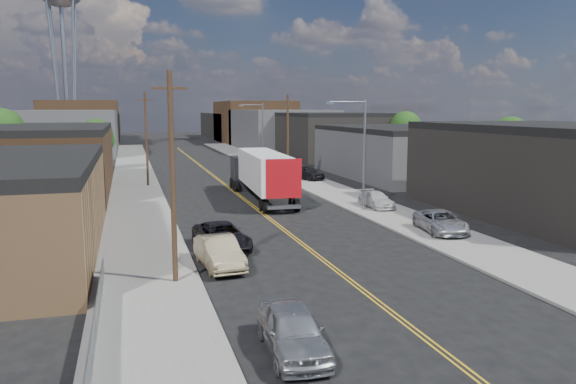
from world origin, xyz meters
TOP-DOWN VIEW (x-y plane):
  - ground at (0.00, 60.00)m, footprint 260.00×260.00m
  - centerline at (0.00, 45.00)m, footprint 0.32×120.00m
  - sidewalk_left at (-9.50, 45.00)m, footprint 5.00×140.00m
  - sidewalk_right at (9.50, 45.00)m, footprint 5.00×140.00m
  - warehouse_brown at (-18.00, 44.00)m, footprint 12.00×26.00m
  - industrial_right_a at (21.99, 20.00)m, footprint 14.00×22.00m
  - industrial_right_b at (22.00, 46.00)m, footprint 14.00×24.00m
  - industrial_right_c at (22.00, 72.00)m, footprint 14.00×22.00m
  - skyline_left_a at (-20.00, 95.00)m, footprint 16.00×30.00m
  - skyline_right_a at (20.00, 95.00)m, footprint 16.00×30.00m
  - skyline_left_b at (-20.00, 120.00)m, footprint 16.00×26.00m
  - skyline_right_b at (20.00, 120.00)m, footprint 16.00×26.00m
  - skyline_left_c at (-20.00, 140.00)m, footprint 16.00×40.00m
  - skyline_right_c at (20.00, 140.00)m, footprint 16.00×40.00m
  - streetlight_near at (7.60, 25.00)m, footprint 3.39×0.25m
  - streetlight_far at (7.60, 60.00)m, footprint 3.39×0.25m
  - utility_pole_left_near at (-8.20, 10.00)m, footprint 1.60×0.26m
  - utility_pole_left_far at (-8.20, 45.00)m, footprint 1.60×0.26m
  - utility_pole_right at (8.20, 48.00)m, footprint 1.60×0.26m
  - chainlink_fence at (-11.50, 3.50)m, footprint 0.05×16.00m
  - tree_left_mid at (-23.94, 55.00)m, footprint 5.10×5.04m
  - tree_left_far at (-13.94, 62.00)m, footprint 4.35×4.20m
  - tree_right_near at (30.06, 36.00)m, footprint 4.60×4.48m
  - tree_right_far at (30.06, 60.00)m, footprint 4.85×4.76m
  - semi_truck at (1.50, 33.90)m, footprint 3.58×16.91m
  - car_left_a at (-5.00, 1.12)m, footprint 2.16×4.85m
  - car_left_b at (-5.75, 12.20)m, footprint 2.19×5.13m
  - car_left_c at (-5.00, 16.00)m, footprint 3.12×5.84m
  - car_right_lot_a at (9.64, 16.00)m, footprint 3.13×5.44m
  - car_right_lot_b at (9.55, 25.94)m, footprint 1.89×4.47m
  - car_right_lot_c at (9.77, 45.16)m, footprint 3.40×5.06m

SIDE VIEW (x-z plane):
  - ground at x=0.00m, z-range 0.00..0.00m
  - centerline at x=0.00m, z-range 0.00..0.01m
  - sidewalk_left at x=-9.50m, z-range 0.00..0.15m
  - sidewalk_right at x=9.50m, z-range 0.00..0.15m
  - chainlink_fence at x=-11.50m, z-range 0.04..1.27m
  - car_left_c at x=-5.00m, z-range 0.00..1.56m
  - car_right_lot_b at x=9.55m, z-range 0.15..1.44m
  - car_left_a at x=-5.00m, z-range 0.00..1.62m
  - car_left_b at x=-5.75m, z-range 0.00..1.64m
  - car_right_lot_a at x=9.64m, z-range 0.15..1.58m
  - car_right_lot_c at x=9.77m, z-range 0.15..1.75m
  - semi_truck at x=1.50m, z-range 0.31..4.71m
  - industrial_right_b at x=22.00m, z-range 0.00..6.10m
  - warehouse_brown at x=-18.00m, z-range 0.00..6.60m
  - skyline_left_c at x=-20.00m, z-range 0.00..7.00m
  - skyline_right_c at x=20.00m, z-range 0.00..7.00m
  - industrial_right_a at x=21.99m, z-range 0.00..7.10m
  - industrial_right_c at x=22.00m, z-range 0.00..7.60m
  - skyline_left_a at x=-20.00m, z-range 0.00..8.00m
  - skyline_right_a at x=20.00m, z-range 0.00..8.00m
  - tree_left_far at x=-13.94m, z-range 1.08..8.05m
  - tree_right_near at x=30.06m, z-range 1.15..8.59m
  - skyline_left_b at x=-20.00m, z-range 0.00..10.00m
  - skyline_right_b at x=20.00m, z-range 0.00..10.00m
  - utility_pole_left_near at x=-8.20m, z-range 0.14..10.14m
  - utility_pole_left_far at x=-8.20m, z-range 0.14..10.14m
  - utility_pole_right at x=8.20m, z-range 0.14..10.14m
  - tree_right_far at x=30.06m, z-range 1.22..9.13m
  - streetlight_near at x=7.60m, z-range 0.83..9.83m
  - streetlight_far at x=7.60m, z-range 0.83..9.83m
  - tree_left_mid at x=-23.94m, z-range 1.30..9.67m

